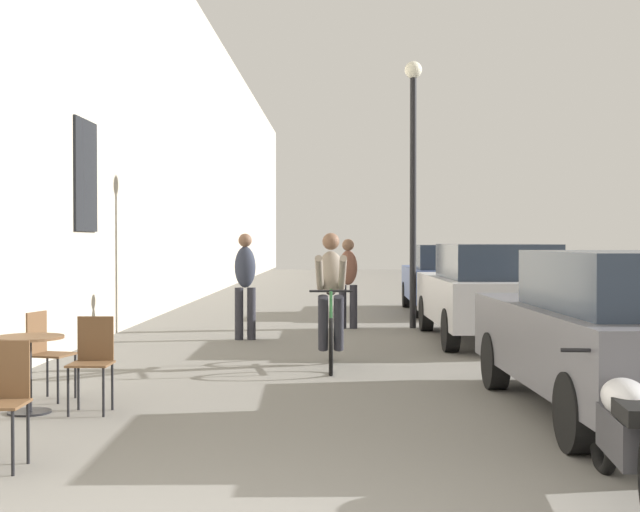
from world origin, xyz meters
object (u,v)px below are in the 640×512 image
parked_car_nearest (621,331)px  parked_motorcycle (629,436)px  cafe_chair_mid_toward_wall (46,349)px  street_lamp (413,159)px  cyclist_on_bicycle (331,303)px  pedestrian_near (245,280)px  pedestrian_mid (348,278)px  cafe_chair_mid_toward_street (93,357)px  cafe_table_mid (29,357)px  cafe_chair_near_toward_street (1,394)px  parked_car_second (490,291)px  parked_car_third (448,278)px

parked_car_nearest → parked_motorcycle: size_ratio=2.02×
cafe_chair_mid_toward_wall → street_lamp: size_ratio=0.18×
cyclist_on_bicycle → pedestrian_near: pedestrian_near is taller
pedestrian_mid → parked_motorcycle: bearing=-81.0°
cafe_chair_mid_toward_street → pedestrian_mid: pedestrian_mid is taller
parked_car_nearest → cafe_chair_mid_toward_wall: bearing=172.2°
cafe_table_mid → cafe_chair_mid_toward_street: cafe_chair_mid_toward_street is taller
cafe_table_mid → cyclist_on_bicycle: (2.78, 3.03, 0.29)m
cafe_chair_mid_toward_street → parked_motorcycle: (4.11, -2.68, -0.11)m
cafe_chair_mid_toward_street → pedestrian_near: 5.98m
pedestrian_near → parked_motorcycle: size_ratio=0.80×
parked_motorcycle → parked_car_nearest: bearing=73.2°
cafe_chair_mid_toward_street → parked_car_nearest: (4.87, -0.17, 0.27)m
cafe_chair_near_toward_street → street_lamp: (3.75, 9.84, 2.59)m
cyclist_on_bicycle → parked_car_second: 3.79m
parked_car_third → pedestrian_near: bearing=-126.5°
pedestrian_mid → cafe_chair_near_toward_street: bearing=-104.7°
pedestrian_near → street_lamp: street_lamp is taller
cafe_chair_near_toward_street → cafe_table_mid: size_ratio=1.24×
cafe_table_mid → cafe_chair_mid_toward_wall: (-0.07, 0.67, -0.00)m
pedestrian_mid → street_lamp: (1.19, 0.12, 2.18)m
cyclist_on_bicycle → parked_motorcycle: cyclist_on_bicycle is taller
pedestrian_near → pedestrian_mid: pedestrian_near is taller
parked_car_third → cafe_chair_near_toward_street: bearing=-110.0°
street_lamp → parked_car_third: size_ratio=1.14×
parked_motorcycle → street_lamp: bearing=92.4°
cafe_chair_near_toward_street → parked_car_nearest: size_ratio=0.21×
cafe_table_mid → pedestrian_near: bearing=77.2°
cafe_chair_near_toward_street → parked_motorcycle: bearing=-9.5°
parked_car_nearest → parked_car_second: bearing=91.5°
pedestrian_mid → pedestrian_near: bearing=-132.8°
cafe_chair_mid_toward_wall → parked_car_second: (5.36, 5.20, 0.29)m
parked_car_nearest → cafe_chair_mid_toward_street: bearing=178.1°
cafe_table_mid → street_lamp: 9.36m
cafe_chair_near_toward_street → parked_car_nearest: (4.95, 1.81, 0.27)m
parked_car_nearest → parked_car_second: (-0.16, 5.96, 0.02)m
parked_car_second → parked_car_third: size_ratio=1.03×
cafe_chair_near_toward_street → parked_motorcycle: cafe_chair_near_toward_street is taller
cafe_chair_mid_toward_street → parked_motorcycle: bearing=-33.1°
cafe_table_mid → parked_car_second: parked_car_second is taller
street_lamp → parked_car_second: bearing=-63.0°
parked_car_third → pedestrian_mid: bearing=-122.8°
cafe_chair_mid_toward_wall → street_lamp: 8.84m
pedestrian_near → parked_car_second: (3.93, -0.12, -0.17)m
cafe_chair_mid_toward_street → parked_car_third: size_ratio=0.21×
cafe_chair_near_toward_street → pedestrian_near: 7.95m
street_lamp → parked_car_second: (1.05, -2.07, -2.30)m
cafe_chair_near_toward_street → parked_motorcycle: (4.20, -0.70, -0.11)m
parked_car_nearest → parked_car_third: (-0.15, 11.40, 0.00)m
cafe_chair_mid_toward_wall → cafe_chair_near_toward_street: bearing=-77.6°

